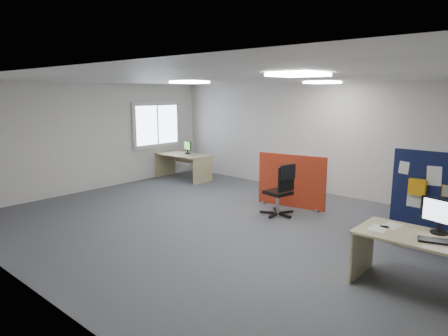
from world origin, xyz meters
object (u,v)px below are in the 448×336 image
Objects in this scene: main_desk at (436,252)px; monitor_second at (187,147)px; red_divider at (291,181)px; office_chair at (282,187)px; monitor_main at (441,215)px; second_desk at (184,160)px.

main_desk is 4.72× the size of monitor_second.
red_divider is 1.44× the size of office_chair.
red_divider is (-3.36, 1.99, -0.41)m from monitor_main.
second_desk is 1.53× the size of office_chair.
monitor_main is (-0.04, 0.20, 0.41)m from main_desk.
main_desk is 3.73× the size of monitor_main.
monitor_main is 0.46× the size of office_chair.
red_divider is at bearing -6.74° from second_desk.
main_desk is at bearing -20.07° from second_desk.
red_divider is at bearing 164.97° from monitor_main.
office_chair is (-3.13, 1.27, -0.37)m from monitor_main.
office_chair is (-3.17, 1.48, 0.04)m from main_desk.
red_divider is at bearing 147.14° from main_desk.
red_divider reaches higher than second_desk.
monitor_main reaches higher than monitor_second.
monitor_second is (-7.23, 2.75, 0.37)m from main_desk.
monitor_main is at bearing 100.23° from main_desk.
office_chair is at bearing 173.50° from monitor_main.
monitor_main is 0.30× the size of second_desk.
monitor_main is at bearing -18.73° from second_desk.
second_desk is at bearing 159.93° from main_desk.
monitor_second is at bearing 70.35° from second_desk.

